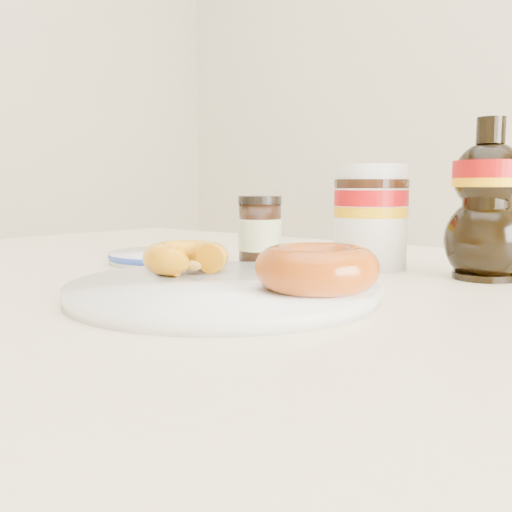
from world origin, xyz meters
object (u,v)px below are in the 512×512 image
Objects in this scene: donut_bitten at (186,257)px; donut_whole at (317,268)px; nutella_jar at (371,213)px; blue_rim_saucer at (164,256)px; dining_table at (253,345)px; plate at (223,289)px; syrup_bottle at (487,199)px; dark_jar at (260,232)px.

donut_whole is (0.17, 0.00, 0.00)m from donut_bitten.
donut_bitten is 0.26m from nutella_jar.
dining_table is at bearing -5.14° from blue_rim_saucer.
donut_whole reaches higher than donut_bitten.
donut_whole is 0.72× the size of blue_rim_saucer.
syrup_bottle is at bearing 59.40° from plate.
plate is 2.70× the size of donut_whole.
donut_bitten is at bearing -133.19° from syrup_bottle.
dark_jar is (-0.27, -0.08, -0.05)m from syrup_bottle.
plate is 3.19× the size of dark_jar.
nutella_jar reaches higher than donut_bitten.
blue_rim_saucer is at bearing -153.86° from dark_jar.
dark_jar reaches higher than plate.
dark_jar is (-0.20, 0.17, 0.01)m from donut_whole.
nutella_jar is (-0.08, 0.24, 0.04)m from donut_whole.
dining_table is 4.72× the size of plate.
donut_whole is at bearing -19.19° from donut_bitten.
blue_rim_saucer is at bearing 125.76° from donut_bitten.
donut_whole is at bearing -72.27° from nutella_jar.
dining_table is 9.11× the size of blue_rim_saucer.
donut_bitten is 0.17m from donut_whole.
nutella_jar reaches higher than blue_rim_saucer.
donut_whole is at bearing -40.03° from dark_jar.
nutella_jar is 0.29m from blue_rim_saucer.
syrup_bottle reaches higher than dining_table.
syrup_bottle reaches higher than nutella_jar.
plate is at bearing -63.25° from dining_table.
dark_jar is at bearing -150.82° from nutella_jar.
donut_bitten reaches higher than plate.
syrup_bottle is 1.96× the size of dark_jar.
dining_table is 0.16m from plate.
dark_jar is 0.14m from blue_rim_saucer.
plate is 3.27× the size of donut_bitten.
donut_whole is (0.15, -0.09, 0.12)m from dining_table.
donut_bitten reaches higher than dining_table.
syrup_bottle is at bearing 74.96° from donut_whole.
plate is 0.08m from donut_bitten.
plate is (0.06, -0.12, 0.09)m from dining_table.
donut_whole is at bearing -31.99° from dining_table.
syrup_bottle reaches higher than plate.
donut_bitten reaches higher than blue_rim_saucer.
plate is 1.93× the size of blue_rim_saucer.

